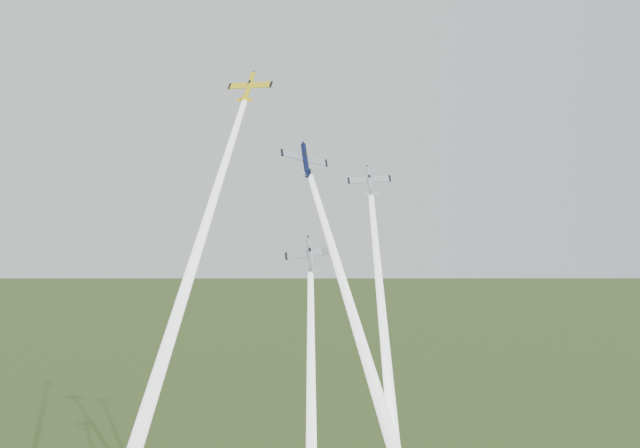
{
  "coord_description": "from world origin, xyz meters",
  "views": [
    {
      "loc": [
        -11.92,
        -133.66,
        95.55
      ],
      "look_at": [
        0.0,
        -6.0,
        92.0
      ],
      "focal_mm": 45.0,
      "sensor_mm": 36.0,
      "label": 1
    }
  ],
  "objects_px": {
    "plane_yellow": "(249,87)",
    "plane_silver_right": "(370,181)",
    "plane_silver_low": "(311,256)",
    "plane_navy": "(305,160)"
  },
  "relations": [
    {
      "from": "plane_yellow",
      "to": "plane_silver_right",
      "type": "relative_size",
      "value": 1.07
    },
    {
      "from": "plane_navy",
      "to": "plane_silver_low",
      "type": "bearing_deg",
      "value": -108.67
    },
    {
      "from": "plane_yellow",
      "to": "plane_silver_right",
      "type": "distance_m",
      "value": 25.93
    },
    {
      "from": "plane_silver_right",
      "to": "plane_silver_low",
      "type": "xyz_separation_m",
      "value": [
        -10.88,
        -8.86,
        -12.05
      ]
    },
    {
      "from": "plane_yellow",
      "to": "plane_navy",
      "type": "bearing_deg",
      "value": 14.14
    },
    {
      "from": "plane_silver_right",
      "to": "plane_silver_low",
      "type": "distance_m",
      "value": 18.5
    },
    {
      "from": "plane_silver_right",
      "to": "plane_yellow",
      "type": "bearing_deg",
      "value": -179.45
    },
    {
      "from": "plane_yellow",
      "to": "plane_silver_right",
      "type": "xyz_separation_m",
      "value": [
        20.54,
        -0.24,
        -15.83
      ]
    },
    {
      "from": "plane_navy",
      "to": "plane_silver_right",
      "type": "xyz_separation_m",
      "value": [
        11.15,
        1.47,
        -3.51
      ]
    },
    {
      "from": "plane_navy",
      "to": "plane_silver_low",
      "type": "relative_size",
      "value": 1.07
    }
  ]
}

